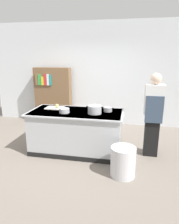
# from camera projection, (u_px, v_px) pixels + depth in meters

# --- Properties ---
(ground_plane) EXTENTS (10.00, 10.00, 0.00)m
(ground_plane) POSITION_uv_depth(u_px,v_px,m) (77.00, 151.00, 4.51)
(ground_plane) COLOR slate
(back_wall) EXTENTS (6.40, 0.12, 3.00)m
(back_wall) POSITION_uv_depth(u_px,v_px,m) (94.00, 74.00, 6.09)
(back_wall) COLOR silver
(back_wall) RESTS_ON ground_plane
(counter_island) EXTENTS (1.98, 0.98, 0.90)m
(counter_island) POSITION_uv_depth(u_px,v_px,m) (76.00, 131.00, 4.38)
(counter_island) COLOR #B7BABF
(counter_island) RESTS_ON ground_plane
(cutting_board) EXTENTS (0.40, 0.28, 0.02)m
(cutting_board) POSITION_uv_depth(u_px,v_px,m) (55.00, 108.00, 4.52)
(cutting_board) COLOR silver
(cutting_board) RESTS_ON counter_island
(onion) EXTENTS (0.09, 0.09, 0.09)m
(onion) POSITION_uv_depth(u_px,v_px,m) (57.00, 106.00, 4.50)
(onion) COLOR tan
(onion) RESTS_ON cutting_board
(stock_pot) EXTENTS (0.34, 0.28, 0.17)m
(stock_pot) POSITION_uv_depth(u_px,v_px,m) (95.00, 110.00, 4.10)
(stock_pot) COLOR #B7BABF
(stock_pot) RESTS_ON counter_island
(sauce_pan) EXTENTS (0.25, 0.18, 0.09)m
(sauce_pan) POSITION_uv_depth(u_px,v_px,m) (108.00, 109.00, 4.26)
(sauce_pan) COLOR #99999E
(sauce_pan) RESTS_ON counter_island
(mixing_bowl) EXTENTS (0.21, 0.21, 0.09)m
(mixing_bowl) POSITION_uv_depth(u_px,v_px,m) (64.00, 111.00, 4.17)
(mixing_bowl) COLOR #B7BABF
(mixing_bowl) RESTS_ON counter_island
(trash_bin) EXTENTS (0.43, 0.43, 0.53)m
(trash_bin) POSITION_uv_depth(u_px,v_px,m) (123.00, 162.00, 3.51)
(trash_bin) COLOR silver
(trash_bin) RESTS_ON ground_plane
(person_chef) EXTENTS (0.38, 0.25, 1.72)m
(person_chef) POSITION_uv_depth(u_px,v_px,m) (153.00, 113.00, 4.08)
(person_chef) COLOR black
(person_chef) RESTS_ON ground_plane
(bookshelf) EXTENTS (1.10, 0.31, 1.70)m
(bookshelf) POSITION_uv_depth(u_px,v_px,m) (53.00, 96.00, 6.21)
(bookshelf) COLOR brown
(bookshelf) RESTS_ON ground_plane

